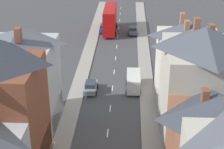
{
  "coord_description": "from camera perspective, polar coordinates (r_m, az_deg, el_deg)",
  "views": [
    {
      "loc": [
        2.32,
        -13.73,
        24.8
      ],
      "look_at": [
        -0.17,
        38.3,
        1.21
      ],
      "focal_mm": 60.0,
      "sensor_mm": 36.0,
      "label": 1
    }
  ],
  "objects": [
    {
      "name": "centre_line_dashes",
      "position": [
        55.61,
        0.06,
        -2.11
      ],
      "size": [
        0.14,
        97.8,
        0.01
      ],
      "color": "silver",
      "rests_on": "ground"
    },
    {
      "name": "double_decker_bus_lead",
      "position": [
        80.17,
        -0.32,
        8.45
      ],
      "size": [
        2.74,
        10.8,
        5.3
      ],
      "color": "#B70F0F",
      "rests_on": "ground"
    },
    {
      "name": "delivery_van",
      "position": [
        54.81,
        3.29,
        -1.02
      ],
      "size": [
        2.2,
        5.2,
        2.41
      ],
      "color": "silver",
      "rests_on": "ground"
    },
    {
      "name": "pavement_right",
      "position": [
        57.4,
        5.25,
        -1.26
      ],
      "size": [
        2.2,
        104.0,
        0.14
      ],
      "primitive_type": "cube",
      "color": "gray",
      "rests_on": "ground"
    },
    {
      "name": "car_near_blue",
      "position": [
        79.37,
        3.2,
        6.75
      ],
      "size": [
        1.9,
        4.04,
        1.65
      ],
      "color": "#4C515B",
      "rests_on": "ground"
    },
    {
      "name": "car_mid_white",
      "position": [
        80.63,
        -1.25,
        7.08
      ],
      "size": [
        1.9,
        4.1,
        1.7
      ],
      "color": "navy",
      "rests_on": "ground"
    },
    {
      "name": "pavement_left",
      "position": [
        57.81,
        -4.9,
        -1.05
      ],
      "size": [
        2.2,
        104.0,
        0.14
      ],
      "primitive_type": "cube",
      "color": "gray",
      "rests_on": "ground"
    },
    {
      "name": "car_parked_right_a",
      "position": [
        54.37,
        -3.27,
        -1.86
      ],
      "size": [
        1.9,
        4.11,
        1.6
      ],
      "color": "gray",
      "rests_on": "ground"
    }
  ]
}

